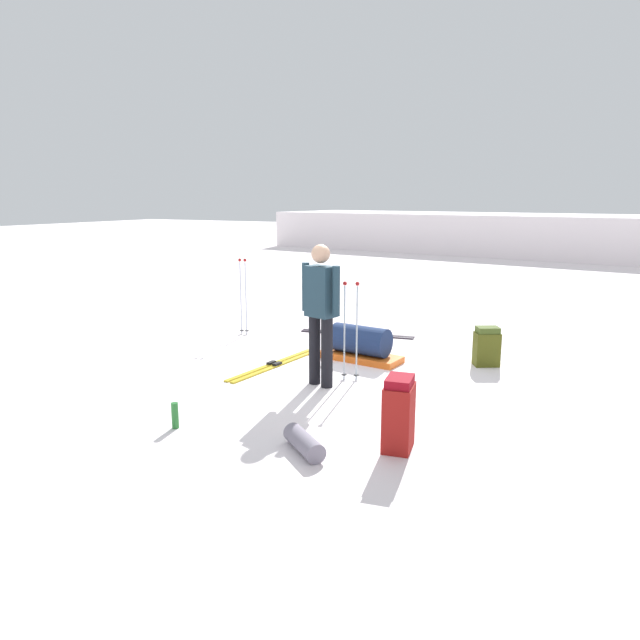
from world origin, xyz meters
TOP-DOWN VIEW (x-y plane):
  - ground_plane at (0.00, 0.00)m, footprint 80.00×80.00m
  - distant_snow_ridge at (-1.01, 18.09)m, footprint 19.64×7.46m
  - skier_standing at (0.23, -0.45)m, footprint 0.55×0.30m
  - ski_pair_near at (-0.70, 0.00)m, footprint 0.39×1.80m
  - ski_pair_far at (-0.42, 2.17)m, footprint 1.90×0.49m
  - backpack_large_dark at (1.85, 1.31)m, footprint 0.39×0.35m
  - backpack_bright at (1.67, -1.75)m, footprint 0.30×0.38m
  - ski_poles_planted_near at (0.47, -0.09)m, footprint 0.22×0.11m
  - ski_poles_planted_far at (-2.10, 1.35)m, footprint 0.15×0.09m
  - gear_sled at (0.23, 0.79)m, footprint 1.20×0.58m
  - sleeping_mat_rolled at (0.95, -2.19)m, footprint 0.54×0.48m
  - thermos_bottle at (-0.44, -2.28)m, footprint 0.07×0.07m

SIDE VIEW (x-z plane):
  - ground_plane at x=0.00m, z-range 0.00..0.00m
  - ski_pair_far at x=-0.42m, z-range -0.01..0.04m
  - ski_pair_near at x=-0.70m, z-range -0.01..0.04m
  - sleeping_mat_rolled at x=0.95m, z-range 0.00..0.18m
  - thermos_bottle at x=-0.44m, z-range 0.00..0.26m
  - gear_sled at x=0.23m, z-range -0.02..0.47m
  - backpack_large_dark at x=1.85m, z-range -0.01..0.53m
  - backpack_bright at x=1.67m, z-range -0.01..0.67m
  - ski_poles_planted_near at x=0.47m, z-range 0.07..1.31m
  - ski_poles_planted_far at x=-2.10m, z-range 0.07..1.33m
  - distant_snow_ridge at x=-1.01m, z-range 0.00..1.57m
  - skier_standing at x=0.23m, z-range 0.10..1.80m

